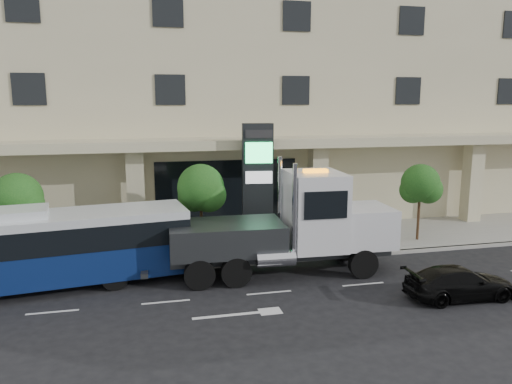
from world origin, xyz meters
TOP-DOWN VIEW (x-y plane):
  - ground at (0.00, 0.00)m, footprint 120.00×120.00m
  - sidewalk at (0.00, 5.00)m, footprint 120.00×6.00m
  - curb at (0.00, 2.00)m, footprint 120.00×0.30m
  - convention_center at (-0.00, 15.42)m, footprint 60.00×17.60m
  - tree_left at (-9.97, 3.59)m, footprint 2.27×2.20m
  - tree_mid at (-1.97, 3.59)m, footprint 2.28×2.20m
  - tree_right at (9.53, 3.59)m, footprint 2.10×2.00m
  - city_bus at (-9.53, 0.91)m, footprint 13.42×4.49m
  - tow_truck at (1.58, 0.52)m, footprint 10.98×3.06m
  - black_sedan at (6.93, -3.67)m, footprint 4.30×1.85m
  - signage_pylon at (1.04, 4.81)m, footprint 1.60×0.77m

SIDE VIEW (x-z plane):
  - ground at x=0.00m, z-range 0.00..0.00m
  - sidewalk at x=0.00m, z-range 0.00..0.15m
  - curb at x=0.00m, z-range 0.00..0.15m
  - black_sedan at x=6.93m, z-range 0.00..1.23m
  - city_bus at x=-9.53m, z-range 0.03..3.37m
  - tow_truck at x=1.58m, z-range -0.44..4.55m
  - tree_right at x=9.53m, z-range 1.01..5.06m
  - tree_left at x=-9.97m, z-range 1.00..5.22m
  - tree_mid at x=-1.97m, z-range 1.07..5.45m
  - signage_pylon at x=1.04m, z-range 0.20..6.38m
  - convention_center at x=0.00m, z-range -0.03..19.97m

